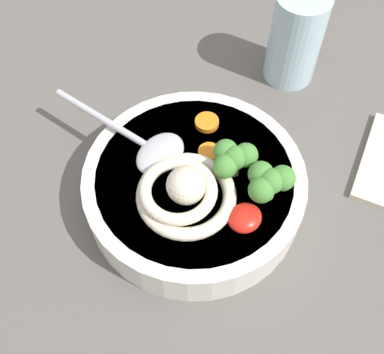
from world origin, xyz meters
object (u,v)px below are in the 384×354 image
at_px(soup_bowl, 192,189).
at_px(noodle_pile, 184,192).
at_px(soup_spoon, 150,147).
at_px(drinking_glass, 295,39).

xyz_separation_m(soup_bowl, noodle_pile, (0.02, 0.01, 0.04)).
relative_size(soup_spoon, drinking_glass, 1.45).
bearing_deg(soup_spoon, drinking_glass, -100.25).
distance_m(soup_bowl, soup_spoon, 0.06).
relative_size(soup_bowl, drinking_glass, 1.96).
height_order(soup_bowl, noodle_pile, noodle_pile).
bearing_deg(soup_spoon, noodle_pile, 158.14).
xyz_separation_m(soup_spoon, drinking_glass, (-0.24, -0.01, 0.00)).
height_order(noodle_pile, soup_spoon, noodle_pile).
xyz_separation_m(noodle_pile, soup_spoon, (-0.01, -0.07, -0.01)).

